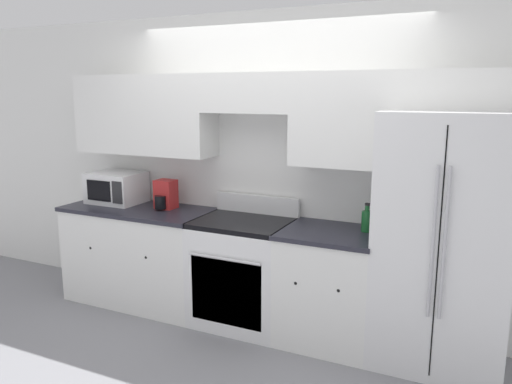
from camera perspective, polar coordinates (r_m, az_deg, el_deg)
ground_plane at (r=4.14m, az=-1.91°, el=-16.60°), size 12.00×12.00×0.00m
wall_back at (r=4.21m, az=1.68°, el=5.02°), size 8.00×0.39×2.60m
lower_cabinets_left at (r=4.81m, az=-13.09°, el=-6.97°), size 1.39×0.64×0.90m
lower_cabinets_right at (r=4.00m, az=8.33°, el=-10.64°), size 0.74×0.64×0.90m
oven_range at (r=4.25m, az=-1.50°, el=-9.06°), size 0.78×0.65×1.06m
refrigerator at (r=3.74m, az=20.59°, el=-5.41°), size 0.89×0.71×1.82m
microwave at (r=4.93m, az=-15.66°, el=0.50°), size 0.49×0.39×0.29m
bottle at (r=3.87m, az=12.54°, el=-3.18°), size 0.08×0.08×0.22m
paper_towel_holder at (r=4.58m, az=-10.36°, el=-0.38°), size 0.17×0.21×0.26m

